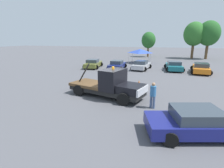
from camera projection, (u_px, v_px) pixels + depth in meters
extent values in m
plane|color=#545459|center=(106.00, 96.00, 14.01)|extent=(160.00, 160.00, 0.00)
cube|color=black|center=(106.00, 90.00, 13.87)|extent=(6.37, 3.48, 0.35)
cube|color=black|center=(131.00, 89.00, 12.64)|extent=(2.13, 2.20, 0.55)
cube|color=silver|center=(143.00, 91.00, 12.18)|extent=(0.63, 1.87, 0.50)
cube|color=black|center=(113.00, 79.00, 13.29)|extent=(1.86, 2.41, 1.55)
cube|color=brown|center=(91.00, 84.00, 14.58)|extent=(3.50, 2.87, 0.22)
cylinder|color=black|center=(84.00, 73.00, 14.70)|extent=(1.18, 0.44, 1.63)
cylinder|color=orange|center=(113.00, 68.00, 13.07)|extent=(0.18, 0.18, 0.20)
cylinder|color=black|center=(135.00, 92.00, 13.64)|extent=(0.88, 0.26, 0.88)
cylinder|color=black|center=(123.00, 99.00, 11.99)|extent=(0.88, 0.26, 0.88)
cylinder|color=black|center=(94.00, 85.00, 15.74)|extent=(0.88, 0.26, 0.88)
cylinder|color=black|center=(79.00, 90.00, 14.08)|extent=(0.88, 0.26, 0.88)
cube|color=navy|center=(201.00, 125.00, 8.28)|extent=(5.46, 3.32, 0.60)
cube|color=#333D47|center=(197.00, 114.00, 8.14)|extent=(2.55, 2.26, 0.50)
cylinder|color=black|center=(224.00, 120.00, 9.23)|extent=(0.68, 0.22, 0.68)
cylinder|color=black|center=(159.00, 120.00, 9.23)|extent=(0.68, 0.22, 0.68)
cylinder|color=black|center=(170.00, 139.00, 7.42)|extent=(0.68, 0.22, 0.68)
cylinder|color=#475B84|center=(154.00, 102.00, 11.47)|extent=(0.16, 0.16, 0.85)
cylinder|color=#475B84|center=(151.00, 102.00, 11.61)|extent=(0.16, 0.16, 0.85)
cylinder|color=teal|center=(153.00, 91.00, 11.35)|extent=(0.39, 0.39, 0.67)
sphere|color=#A87A56|center=(154.00, 84.00, 11.23)|extent=(0.23, 0.23, 0.23)
cube|color=olive|center=(93.00, 64.00, 27.37)|extent=(2.41, 4.68, 0.60)
cube|color=#333D47|center=(93.00, 61.00, 27.02)|extent=(1.87, 2.07, 0.50)
cylinder|color=black|center=(90.00, 64.00, 29.02)|extent=(0.68, 0.22, 0.68)
cylinder|color=black|center=(101.00, 64.00, 28.74)|extent=(0.68, 0.22, 0.68)
cylinder|color=black|center=(85.00, 67.00, 26.11)|extent=(0.68, 0.22, 0.68)
cylinder|color=black|center=(96.00, 67.00, 25.83)|extent=(0.68, 0.22, 0.68)
cube|color=navy|center=(117.00, 66.00, 26.05)|extent=(1.80, 4.51, 0.60)
cube|color=#333D47|center=(117.00, 62.00, 25.70)|extent=(1.57, 1.90, 0.50)
cylinder|color=black|center=(114.00, 65.00, 27.75)|extent=(0.68, 0.22, 0.68)
cylinder|color=black|center=(125.00, 66.00, 27.30)|extent=(0.68, 0.22, 0.68)
cylinder|color=black|center=(109.00, 68.00, 24.90)|extent=(0.68, 0.22, 0.68)
cylinder|color=black|center=(120.00, 69.00, 24.46)|extent=(0.68, 0.22, 0.68)
cube|color=#B7B7BC|center=(141.00, 66.00, 25.79)|extent=(2.45, 4.46, 0.60)
cube|color=#333D47|center=(141.00, 62.00, 25.46)|extent=(1.85, 2.00, 0.50)
cylinder|color=black|center=(139.00, 66.00, 27.45)|extent=(0.68, 0.22, 0.68)
cylinder|color=black|center=(149.00, 66.00, 26.73)|extent=(0.68, 0.22, 0.68)
cylinder|color=black|center=(133.00, 68.00, 24.94)|extent=(0.68, 0.22, 0.68)
cylinder|color=black|center=(144.00, 69.00, 24.23)|extent=(0.68, 0.22, 0.68)
cube|color=#196670|center=(174.00, 67.00, 25.11)|extent=(2.29, 4.71, 0.60)
cube|color=#333D47|center=(174.00, 63.00, 24.75)|extent=(1.85, 2.05, 0.50)
cylinder|color=black|center=(166.00, 66.00, 26.82)|extent=(0.68, 0.22, 0.68)
cylinder|color=black|center=(179.00, 67.00, 26.45)|extent=(0.68, 0.22, 0.68)
cylinder|color=black|center=(168.00, 70.00, 23.87)|extent=(0.68, 0.22, 0.68)
cylinder|color=black|center=(182.00, 70.00, 23.50)|extent=(0.68, 0.22, 0.68)
cube|color=orange|center=(201.00, 69.00, 23.33)|extent=(2.50, 5.07, 0.60)
cube|color=#333D47|center=(201.00, 65.00, 22.97)|extent=(1.94, 2.23, 0.50)
cylinder|color=black|center=(193.00, 68.00, 25.20)|extent=(0.68, 0.22, 0.68)
cylinder|color=black|center=(207.00, 69.00, 24.50)|extent=(0.68, 0.22, 0.68)
cylinder|color=black|center=(193.00, 72.00, 22.26)|extent=(0.68, 0.22, 0.68)
cylinder|color=black|center=(210.00, 73.00, 21.56)|extent=(0.68, 0.22, 0.68)
cylinder|color=#9E9EA3|center=(129.00, 59.00, 31.46)|extent=(0.07, 0.07, 1.85)
cylinder|color=#9E9EA3|center=(149.00, 59.00, 30.51)|extent=(0.07, 0.07, 1.85)
cylinder|color=#9E9EA3|center=(132.00, 57.00, 34.70)|extent=(0.07, 0.07, 1.85)
cylinder|color=#9E9EA3|center=(150.00, 57.00, 33.76)|extent=(0.07, 0.07, 1.85)
pyramid|color=#2D4CB7|center=(140.00, 51.00, 32.28)|extent=(3.49, 3.49, 0.72)
cylinder|color=brown|center=(192.00, 52.00, 39.51)|extent=(0.56, 0.56, 2.81)
ellipsoid|color=#2D6B28|center=(194.00, 34.00, 38.49)|extent=(4.49, 4.49, 5.21)
cylinder|color=brown|center=(206.00, 52.00, 38.60)|extent=(0.57, 0.57, 2.86)
ellipsoid|color=#235B23|center=(209.00, 33.00, 37.56)|extent=(4.58, 4.58, 5.32)
cylinder|color=brown|center=(148.00, 53.00, 43.14)|extent=(0.42, 0.42, 2.10)
ellipsoid|color=#235B23|center=(149.00, 40.00, 42.38)|extent=(3.36, 3.36, 3.90)
cube|color=black|center=(139.00, 86.00, 17.05)|extent=(0.40, 0.40, 0.04)
cone|color=orange|center=(139.00, 83.00, 16.98)|extent=(0.36, 0.36, 0.55)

